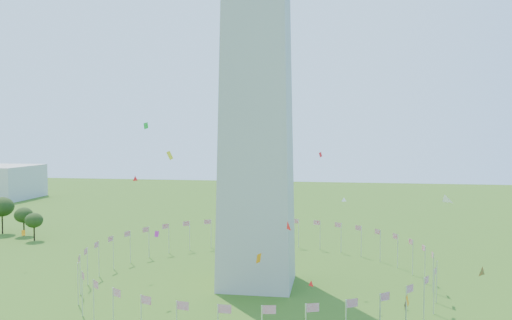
{
  "coord_description": "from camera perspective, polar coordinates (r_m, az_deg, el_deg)",
  "views": [
    {
      "loc": [
        18.07,
        -65.04,
        35.95
      ],
      "look_at": [
        2.12,
        35.0,
        30.38
      ],
      "focal_mm": 35.0,
      "sensor_mm": 36.0,
      "label": 1
    }
  ],
  "objects": [
    {
      "name": "flag_ring",
      "position": [
        120.62,
        0.13,
        -11.97
      ],
      "size": [
        80.24,
        80.24,
        9.0
      ],
      "color": "silver",
      "rests_on": "ground"
    },
    {
      "name": "kites_aloft",
      "position": [
        95.65,
        4.96,
        -6.43
      ],
      "size": [
        121.05,
        62.62,
        35.22
      ],
      "color": "red",
      "rests_on": "ground"
    }
  ]
}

